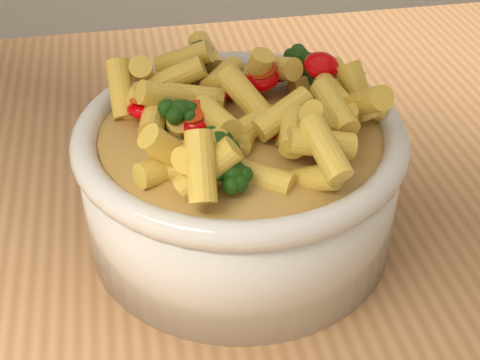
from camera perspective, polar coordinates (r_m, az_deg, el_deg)
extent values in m
cube|color=tan|center=(0.51, -6.77, -7.96)|extent=(1.20, 0.80, 0.04)
cylinder|color=silver|center=(0.48, 0.00, -0.42)|extent=(0.22, 0.22, 0.09)
ellipsoid|color=silver|center=(0.50, 0.00, -2.92)|extent=(0.20, 0.20, 0.03)
torus|color=silver|center=(0.45, 0.00, 3.98)|extent=(0.23, 0.23, 0.02)
ellipsoid|color=#E3AF4D|center=(0.45, 0.00, 3.98)|extent=(0.20, 0.20, 0.02)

